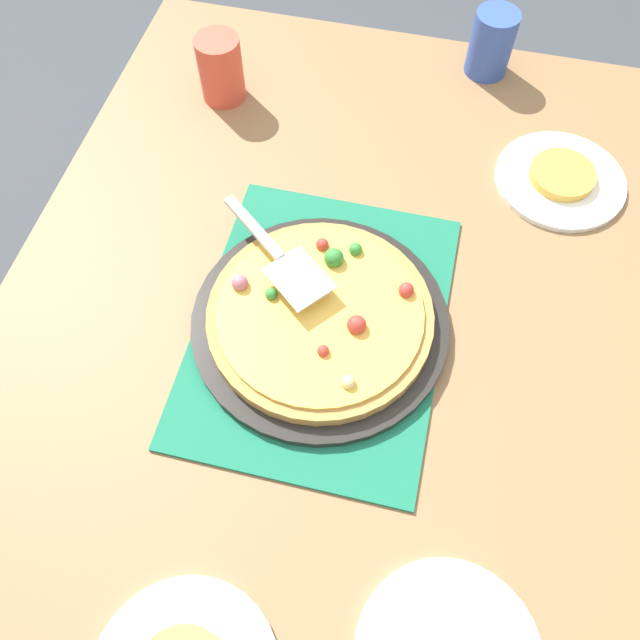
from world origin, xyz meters
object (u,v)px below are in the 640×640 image
cup_near (491,43)px  pizza_server (280,257)px  cup_far (221,69)px  served_slice_right (563,175)px  plate_far_right (560,180)px  pizza (320,315)px  pizza_pan (320,322)px

cup_near → pizza_server: bearing=-24.3°
cup_near → cup_far: (0.18, -0.47, 0.00)m
served_slice_right → pizza_server: 0.51m
plate_far_right → served_slice_right: served_slice_right is taller
plate_far_right → pizza_server: pizza_server is taller
pizza → pizza_server: size_ratio=1.61×
served_slice_right → pizza_server: (0.31, -0.41, 0.05)m
pizza_pan → cup_far: cup_far is taller
cup_near → pizza_server: 0.62m
served_slice_right → cup_near: cup_near is taller
pizza_pan → cup_near: size_ratio=3.17×
plate_far_right → pizza_server: bearing=-53.0°
pizza_pan → pizza_server: pizza_server is taller
cup_far → pizza_server: bearing=29.2°
pizza → plate_far_right: pizza is taller
pizza_pan → served_slice_right: served_slice_right is taller
plate_far_right → cup_near: 0.30m
pizza → cup_near: cup_near is taller
plate_far_right → cup_near: cup_near is taller
cup_far → pizza_pan: bearing=33.0°
pizza → pizza_server: pizza_server is taller
pizza → cup_far: cup_far is taller
pizza_pan → plate_far_right: 0.50m
cup_far → pizza: bearing=33.1°
cup_far → cup_near: bearing=111.3°
served_slice_right → cup_far: (-0.07, -0.62, 0.04)m
pizza_pan → pizza: pizza is taller
plate_far_right → cup_near: (-0.25, -0.16, 0.06)m
pizza_server → cup_near: bearing=155.7°
pizza → cup_far: size_ratio=2.75×
cup_far → plate_far_right: bearing=83.3°
pizza → cup_far: 0.53m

